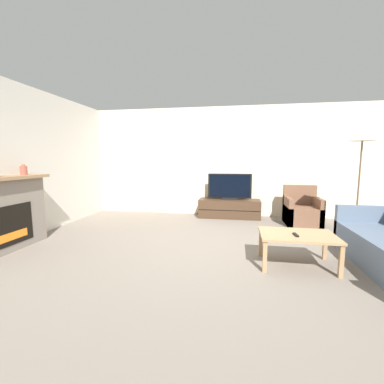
{
  "coord_description": "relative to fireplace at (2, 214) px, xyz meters",
  "views": [
    {
      "loc": [
        0.39,
        -3.73,
        1.41
      ],
      "look_at": [
        -0.36,
        0.58,
        0.85
      ],
      "focal_mm": 24.0,
      "sensor_mm": 36.0,
      "label": 1
    }
  ],
  "objects": [
    {
      "name": "armchair",
      "position": [
        4.91,
        2.58,
        -0.31
      ],
      "size": [
        0.7,
        0.76,
        0.83
      ],
      "color": "brown",
      "rests_on": "ground"
    },
    {
      "name": "tv",
      "position": [
        3.33,
        2.95,
        0.15
      ],
      "size": [
        1.04,
        0.18,
        0.63
      ],
      "color": "black",
      "rests_on": "tv_stand"
    },
    {
      "name": "wall_back",
      "position": [
        3.11,
        3.28,
        0.76
      ],
      "size": [
        12.0,
        0.06,
        2.7
      ],
      "color": "beige",
      "rests_on": "ground"
    },
    {
      "name": "ground_plane",
      "position": [
        3.11,
        0.48,
        -0.59
      ],
      "size": [
        24.0,
        24.0,
        0.0
      ],
      "primitive_type": "plane",
      "color": "slate"
    },
    {
      "name": "tv_stand",
      "position": [
        3.33,
        2.96,
        -0.37
      ],
      "size": [
        1.47,
        0.52,
        0.44
      ],
      "color": "#422D1E",
      "rests_on": "ground"
    },
    {
      "name": "fireplace",
      "position": [
        0.0,
        0.0,
        0.0
      ],
      "size": [
        0.44,
        1.52,
        1.15
      ],
      "color": "slate",
      "rests_on": "ground"
    },
    {
      "name": "wall_left",
      "position": [
        -0.19,
        0.48,
        0.76
      ],
      "size": [
        0.06,
        12.0,
        2.7
      ],
      "color": "beige",
      "rests_on": "ground"
    },
    {
      "name": "floor_lamp",
      "position": [
        5.52,
        1.46,
        1.13
      ],
      "size": [
        0.4,
        0.4,
        1.93
      ],
      "color": "black",
      "rests_on": "ground"
    },
    {
      "name": "mantel_vase_right",
      "position": [
        0.02,
        0.46,
        0.65
      ],
      "size": [
        0.11,
        0.11,
        0.18
      ],
      "color": "#994C3D",
      "rests_on": "fireplace"
    },
    {
      "name": "coffee_table",
      "position": [
        4.3,
        0.21,
        -0.21
      ],
      "size": [
        0.96,
        0.65,
        0.43
      ],
      "color": "#A37F56",
      "rests_on": "ground"
    },
    {
      "name": "remote",
      "position": [
        4.26,
        0.13,
        -0.14
      ],
      "size": [
        0.05,
        0.15,
        0.02
      ],
      "rotation": [
        0.0,
        0.0,
        0.1
      ],
      "color": "black",
      "rests_on": "coffee_table"
    }
  ]
}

